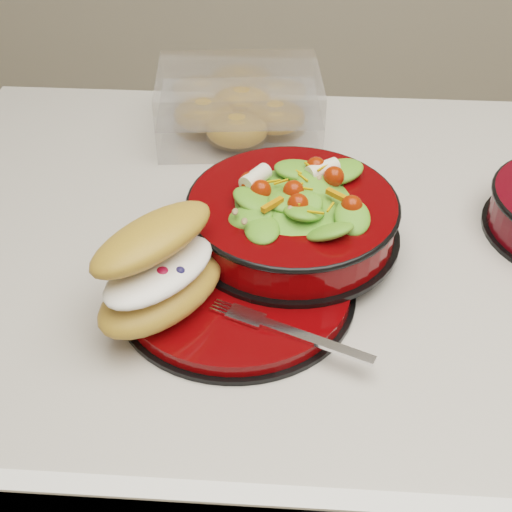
# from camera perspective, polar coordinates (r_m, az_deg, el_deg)

# --- Properties ---
(island_counter) EXTENTS (1.24, 0.74, 0.90)m
(island_counter) POSITION_cam_1_polar(r_m,az_deg,el_deg) (1.20, 8.66, -15.62)
(island_counter) COLOR white
(island_counter) RESTS_ON ground
(dinner_plate) EXTENTS (0.26, 0.26, 0.02)m
(dinner_plate) POSITION_cam_1_polar(r_m,az_deg,el_deg) (0.78, -1.51, -2.60)
(dinner_plate) COLOR black
(dinner_plate) RESTS_ON island_counter
(salad_bowl) EXTENTS (0.25, 0.25, 0.10)m
(salad_bowl) POSITION_cam_1_polar(r_m,az_deg,el_deg) (0.81, 2.94, 3.77)
(salad_bowl) COLOR black
(salad_bowl) RESTS_ON dinner_plate
(croissant) EXTENTS (0.16, 0.19, 0.10)m
(croissant) POSITION_cam_1_polar(r_m,az_deg,el_deg) (0.72, -7.64, -1.09)
(croissant) COLOR #C9883D
(croissant) RESTS_ON dinner_plate
(fork) EXTENTS (0.15, 0.08, 0.00)m
(fork) POSITION_cam_1_polar(r_m,az_deg,el_deg) (0.71, 3.05, -6.16)
(fork) COLOR silver
(fork) RESTS_ON dinner_plate
(pastry_box) EXTENTS (0.25, 0.19, 0.09)m
(pastry_box) POSITION_cam_1_polar(r_m,az_deg,el_deg) (1.05, -1.35, 11.82)
(pastry_box) COLOR white
(pastry_box) RESTS_ON island_counter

